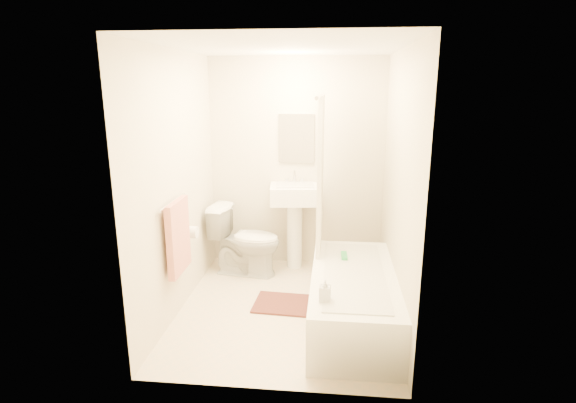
# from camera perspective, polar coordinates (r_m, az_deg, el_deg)

# --- Properties ---
(floor) EXTENTS (2.40, 2.40, 0.00)m
(floor) POSITION_cam_1_polar(r_m,az_deg,el_deg) (4.45, -0.34, -13.37)
(floor) COLOR beige
(floor) RESTS_ON ground
(ceiling) EXTENTS (2.40, 2.40, 0.00)m
(ceiling) POSITION_cam_1_polar(r_m,az_deg,el_deg) (3.95, -0.39, 19.11)
(ceiling) COLOR white
(ceiling) RESTS_ON ground
(wall_back) EXTENTS (2.00, 0.02, 2.40)m
(wall_back) POSITION_cam_1_polar(r_m,az_deg,el_deg) (5.20, 1.08, 4.76)
(wall_back) COLOR beige
(wall_back) RESTS_ON ground
(wall_left) EXTENTS (0.02, 2.40, 2.40)m
(wall_left) POSITION_cam_1_polar(r_m,az_deg,el_deg) (4.26, -13.88, 2.11)
(wall_left) COLOR beige
(wall_left) RESTS_ON ground
(wall_right) EXTENTS (0.02, 2.40, 2.40)m
(wall_right) POSITION_cam_1_polar(r_m,az_deg,el_deg) (4.05, 13.85, 1.48)
(wall_right) COLOR beige
(wall_right) RESTS_ON ground
(mirror) EXTENTS (0.40, 0.03, 0.55)m
(mirror) POSITION_cam_1_polar(r_m,az_deg,el_deg) (5.14, 1.08, 8.02)
(mirror) COLOR white
(mirror) RESTS_ON wall_back
(curtain_rod) EXTENTS (0.03, 1.70, 0.03)m
(curtain_rod) POSITION_cam_1_polar(r_m,az_deg,el_deg) (4.01, 4.15, 13.29)
(curtain_rod) COLOR silver
(curtain_rod) RESTS_ON wall_back
(shower_curtain) EXTENTS (0.04, 0.80, 1.55)m
(shower_curtain) POSITION_cam_1_polar(r_m,az_deg,el_deg) (4.50, 4.14, 3.41)
(shower_curtain) COLOR silver
(shower_curtain) RESTS_ON curtain_rod
(towel_bar) EXTENTS (0.02, 0.60, 0.02)m
(towel_bar) POSITION_cam_1_polar(r_m,az_deg,el_deg) (4.04, -14.43, -0.05)
(towel_bar) COLOR silver
(towel_bar) RESTS_ON wall_left
(towel) EXTENTS (0.06, 0.45, 0.66)m
(towel) POSITION_cam_1_polar(r_m,az_deg,el_deg) (4.12, -13.76, -4.38)
(towel) COLOR #CC7266
(towel) RESTS_ON towel_bar
(toilet_paper) EXTENTS (0.11, 0.12, 0.12)m
(toilet_paper) POSITION_cam_1_polar(r_m,az_deg,el_deg) (4.47, -12.13, -3.83)
(toilet_paper) COLOR white
(toilet_paper) RESTS_ON wall_left
(toilet) EXTENTS (0.84, 0.54, 0.77)m
(toilet) POSITION_cam_1_polar(r_m,az_deg,el_deg) (5.10, -5.37, -4.98)
(toilet) COLOR white
(toilet) RESTS_ON floor
(sink) EXTENTS (0.60, 0.50, 1.08)m
(sink) POSITION_cam_1_polar(r_m,az_deg,el_deg) (5.18, 0.85, -2.78)
(sink) COLOR white
(sink) RESTS_ON floor
(bathtub) EXTENTS (0.74, 1.69, 0.47)m
(bathtub) POSITION_cam_1_polar(r_m,az_deg,el_deg) (4.15, 8.24, -12.06)
(bathtub) COLOR white
(bathtub) RESTS_ON floor
(bath_mat) EXTENTS (0.62, 0.48, 0.02)m
(bath_mat) POSITION_cam_1_polar(r_m,az_deg,el_deg) (4.51, -0.38, -12.87)
(bath_mat) COLOR #4B2B1F
(bath_mat) RESTS_ON floor
(soap_bottle) EXTENTS (0.09, 0.09, 0.18)m
(soap_bottle) POSITION_cam_1_polar(r_m,az_deg,el_deg) (3.52, 4.72, -11.17)
(soap_bottle) COLOR silver
(soap_bottle) RESTS_ON bathtub
(scrub_brush) EXTENTS (0.06, 0.19, 0.04)m
(scrub_brush) POSITION_cam_1_polar(r_m,az_deg,el_deg) (4.38, 7.15, -6.89)
(scrub_brush) COLOR green
(scrub_brush) RESTS_ON bathtub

